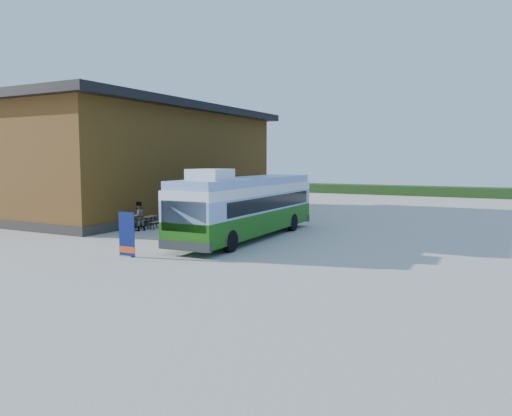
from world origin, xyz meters
The scene contains 10 objects.
ground centered at (0.00, 0.00, 0.00)m, with size 100.00×100.00×0.00m, color #BCB7AD.
barn centered at (-10.50, 10.00, 3.59)m, with size 9.60×21.20×7.50m.
hedge centered at (8.00, 38.00, 0.50)m, with size 40.00×3.00×1.00m, color #264419.
bus centered at (0.84, 3.50, 1.62)m, with size 2.80×11.15×3.40m.
awning centered at (-1.18, 3.46, 2.48)m, with size 2.43×3.77×0.48m.
banner centered at (-1.04, -2.78, 0.72)m, with size 0.77×0.20×1.76m.
picnic_table centered at (-5.70, 4.03, 0.51)m, with size 1.32×1.20×0.68m.
person_a centered at (-0.23, 1.57, 0.84)m, with size 0.61×0.40×1.68m, color #999999.
person_b centered at (-5.52, 2.96, 0.79)m, with size 0.76×0.59×1.57m, color #999999.
slurry_tanker centered at (-3.11, 10.66, 1.43)m, with size 2.22×6.71×2.48m.
Camera 1 is at (12.48, -17.35, 3.76)m, focal length 35.00 mm.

